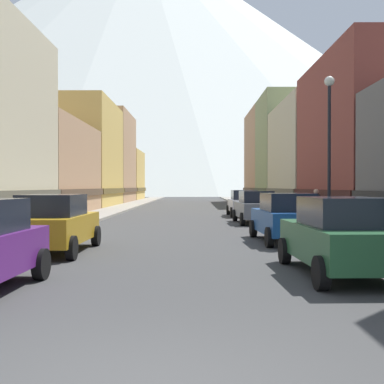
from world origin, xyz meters
name	(u,v)px	position (x,y,z in m)	size (l,w,h in m)	color
sidewalk_left	(112,211)	(-6.25, 35.00, 0.07)	(2.50, 100.00, 0.15)	gray
sidewalk_right	(266,211)	(6.25, 35.00, 0.07)	(2.50, 100.00, 0.15)	gray
storefront_left_2	(19,170)	(-12.15, 30.65, 3.21)	(9.60, 13.03, 6.67)	tan
storefront_left_3	(74,157)	(-11.44, 43.75, 4.98)	(8.18, 12.40, 10.29)	#D8B259
storefront_left_4	(99,160)	(-11.34, 56.17, 5.36)	(7.97, 11.90, 11.07)	tan
storefront_left_5	(109,176)	(-12.30, 68.23, 3.52)	(9.90, 11.13, 7.30)	#D8B259
storefront_right_3	(332,159)	(11.87, 36.23, 4.31)	(9.04, 13.18, 8.93)	beige
storefront_right_4	(298,152)	(11.55, 47.86, 5.67)	(8.39, 9.48, 11.70)	#8C9966
storefront_right_5	(274,158)	(10.69, 59.01, 5.68)	(6.67, 12.69, 11.73)	tan
car_left_1	(55,223)	(-3.80, 10.31, 0.90)	(2.06, 4.40, 1.78)	#B28419
car_right_0	(341,236)	(3.80, 6.49, 0.90)	(2.19, 4.46, 1.78)	#265933
car_right_1	(286,217)	(3.80, 13.23, 0.90)	(2.23, 4.48, 1.78)	#19478C
car_right_2	(255,207)	(3.80, 22.25, 0.90)	(2.21, 4.47, 1.78)	slate
car_right_3	(244,203)	(3.80, 28.70, 0.90)	(2.10, 4.42, 1.78)	silver
pedestrian_1	(316,209)	(6.25, 18.70, 0.96)	(0.36, 0.36, 1.75)	#333338
streetlamp_right	(329,132)	(5.35, 13.17, 3.99)	(0.36, 0.36, 5.86)	black
mountain_backdrop	(141,61)	(-28.41, 260.00, 69.41)	(344.00, 344.00, 138.81)	silver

